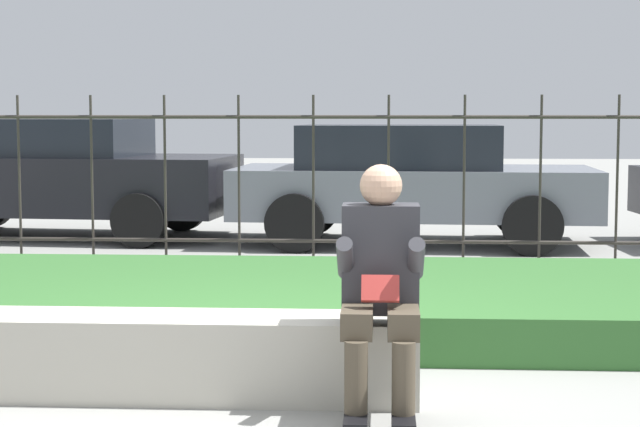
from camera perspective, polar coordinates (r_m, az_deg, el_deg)
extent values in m
plane|color=gray|center=(5.66, -3.15, -9.79)|extent=(60.00, 60.00, 0.00)
cube|color=#B7B2A3|center=(5.66, -6.97, -7.57)|extent=(2.38, 0.46, 0.43)
cube|color=gray|center=(5.70, -6.95, -9.29)|extent=(2.29, 0.43, 0.08)
cube|color=black|center=(5.01, 1.91, -11.28)|extent=(0.11, 0.26, 0.09)
cylinder|color=#4C4233|center=(5.01, 1.93, -8.72)|extent=(0.11, 0.11, 0.34)
cube|color=#4C4233|center=(5.16, 2.00, -5.68)|extent=(0.15, 0.42, 0.13)
cube|color=black|center=(5.01, 4.48, -11.30)|extent=(0.11, 0.26, 0.09)
cylinder|color=#4C4233|center=(5.01, 4.48, -8.74)|extent=(0.11, 0.11, 0.34)
cube|color=#4C4233|center=(5.16, 4.46, -5.69)|extent=(0.15, 0.42, 0.13)
cube|color=#333338|center=(5.33, 3.25, -2.40)|extent=(0.38, 0.24, 0.54)
sphere|color=tan|center=(5.27, 3.27, 1.50)|extent=(0.21, 0.21, 0.21)
cylinder|color=#333338|center=(5.17, 1.35, -2.41)|extent=(0.08, 0.29, 0.24)
cylinder|color=#333338|center=(5.17, 5.15, -2.43)|extent=(0.08, 0.29, 0.24)
cube|color=#B2332D|center=(5.08, 3.24, -4.02)|extent=(0.18, 0.09, 0.13)
cube|color=#33662D|center=(7.61, -1.40, -4.72)|extent=(10.77, 2.67, 0.30)
cylinder|color=#332D28|center=(9.67, -0.35, -1.47)|extent=(8.77, 0.03, 0.03)
cylinder|color=#332D28|center=(9.60, -0.36, 5.17)|extent=(8.77, 0.03, 0.03)
cylinder|color=#332D28|center=(10.17, -15.73, 1.45)|extent=(0.02, 0.02, 1.65)
cylinder|color=#332D28|center=(9.97, -12.06, 1.46)|extent=(0.02, 0.02, 1.65)
cylinder|color=#332D28|center=(9.81, -8.25, 1.46)|extent=(0.02, 0.02, 1.65)
cylinder|color=#332D28|center=(9.69, -4.34, 1.46)|extent=(0.02, 0.02, 1.65)
cylinder|color=#332D28|center=(9.63, -0.36, 1.45)|extent=(0.02, 0.02, 1.65)
cylinder|color=#332D28|center=(9.61, 3.67, 1.43)|extent=(0.02, 0.02, 1.65)
cylinder|color=#332D28|center=(9.63, 7.68, 1.40)|extent=(0.02, 0.02, 1.65)
cylinder|color=#332D28|center=(9.71, 11.66, 1.37)|extent=(0.02, 0.02, 1.65)
cylinder|color=#332D28|center=(9.83, 15.56, 1.33)|extent=(0.02, 0.02, 1.65)
cube|color=black|center=(13.19, -13.83, 1.55)|extent=(4.32, 2.15, 0.67)
cube|color=black|center=(13.23, -14.56, 3.96)|extent=(2.43, 1.77, 0.44)
cylinder|color=black|center=(11.95, -9.62, -0.36)|extent=(0.62, 0.25, 0.61)
cylinder|color=black|center=(13.62, -7.35, 0.36)|extent=(0.62, 0.25, 0.61)
cube|color=slate|center=(12.15, 5.03, 1.16)|extent=(4.11, 1.99, 0.55)
cube|color=black|center=(12.13, 4.29, 3.60)|extent=(2.29, 1.69, 0.48)
cylinder|color=black|center=(11.34, 11.26, -0.63)|extent=(0.64, 0.23, 0.64)
cylinder|color=black|center=(13.10, 10.56, 0.18)|extent=(0.64, 0.23, 0.64)
cylinder|color=black|center=(11.39, -1.36, -0.50)|extent=(0.64, 0.23, 0.64)
cylinder|color=black|center=(13.14, -0.37, 0.28)|extent=(0.64, 0.23, 0.64)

